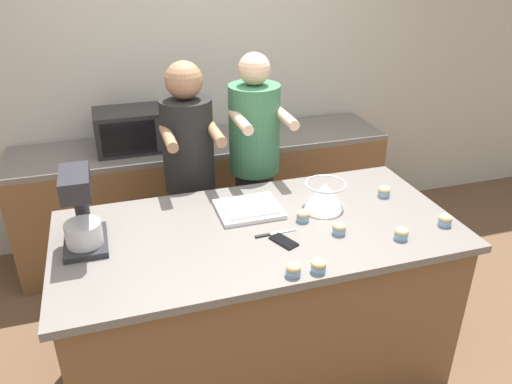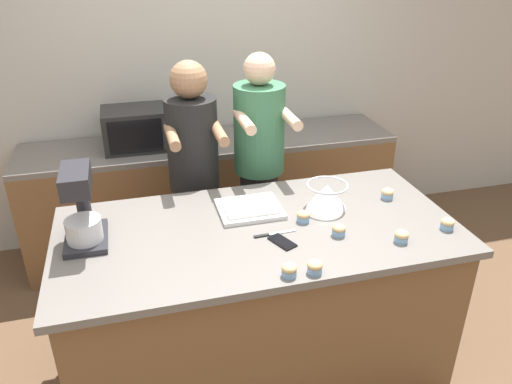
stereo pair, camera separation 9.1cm
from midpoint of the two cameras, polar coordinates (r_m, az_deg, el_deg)
name	(u,v)px [view 2 (the right image)]	position (r m, az deg, el deg)	size (l,w,h in m)	color
ground_plane	(258,363)	(3.14, 1.12, -19.01)	(16.00, 16.00, 0.00)	brown
back_wall	(200,71)	(4.00, -5.78, 13.57)	(10.00, 0.06, 2.70)	#B2ADA3
island_counter	(258,300)	(2.82, 1.21, -12.30)	(2.04, 0.99, 0.94)	brown
back_counter	(213,194)	(3.98, -4.33, -0.22)	(2.80, 0.60, 0.91)	brown
person_left	(195,181)	(3.22, -6.21, 1.21)	(0.33, 0.50, 1.64)	brown
person_right	(259,173)	(3.30, 1.16, 2.14)	(0.34, 0.50, 1.67)	#232328
stand_mixer	(81,211)	(2.48, -18.34, -2.04)	(0.20, 0.30, 0.39)	#232328
mixing_bowl	(327,195)	(2.75, 9.02, -0.33)	(0.23, 0.23, 0.14)	#BCBCC1
baking_tray	(250,208)	(2.70, 0.23, -1.86)	(0.34, 0.29, 0.04)	silver
microwave_oven	(141,128)	(3.69, -12.30, 7.16)	(0.53, 0.35, 0.29)	black
cell_phone	(282,242)	(2.44, 4.09, -5.71)	(0.12, 0.16, 0.01)	black
knife	(272,234)	(2.50, 2.89, -4.85)	(0.22, 0.03, 0.01)	#BCBCC1
cupcake_0	(447,224)	(2.72, 21.94, -3.39)	(0.07, 0.07, 0.06)	#759EC6
cupcake_1	(315,267)	(2.23, 7.91, -8.49)	(0.07, 0.07, 0.06)	#759EC6
cupcake_2	(339,230)	(2.52, 10.47, -4.29)	(0.07, 0.07, 0.06)	#759EC6
cupcake_3	(303,216)	(2.61, 6.43, -2.79)	(0.07, 0.07, 0.06)	#759EC6
cupcake_4	(387,194)	(2.93, 15.66, -0.18)	(0.07, 0.07, 0.06)	#759EC6
cupcake_5	(402,236)	(2.54, 17.29, -4.87)	(0.07, 0.07, 0.06)	#759EC6
cupcake_6	(289,270)	(2.20, 5.01, -8.88)	(0.07, 0.07, 0.06)	#759EC6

